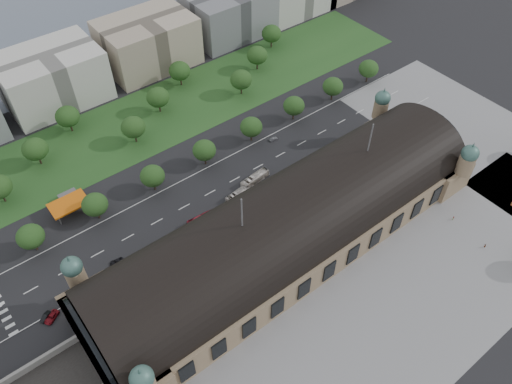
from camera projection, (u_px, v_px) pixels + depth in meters
ground at (288, 244)px, 178.73m from camera, size 900.00×900.00×0.00m
station at (290, 226)px, 171.23m from camera, size 150.00×48.40×44.30m
plaza_south at (401, 316)px, 159.21m from camera, size 190.00×48.00×0.12m
plaza_east at (464, 130)px, 221.95m from camera, size 56.00×100.00×0.12m
road_slab at (184, 207)px, 190.83m from camera, size 260.00×26.00×0.10m
grass_belt at (128, 129)px, 222.58m from camera, size 300.00×45.00×0.10m
petrol_station at (69, 200)px, 189.16m from camera, size 14.00×13.00×5.05m
office_3 at (52, 77)px, 229.08m from camera, size 45.00×32.00×24.00m
office_4 at (148, 42)px, 250.06m from camera, size 45.00×32.00×24.00m
office_5 at (229, 13)px, 271.04m from camera, size 45.00×32.00×24.00m
tree_row_2 at (30, 237)px, 171.68m from camera, size 9.60×9.60×11.52m
tree_row_3 at (95, 205)px, 181.74m from camera, size 9.60×9.60×11.52m
tree_row_4 at (152, 176)px, 191.81m from camera, size 9.60×9.60×11.52m
tree_row_5 at (204, 150)px, 201.88m from camera, size 9.60×9.60×11.52m
tree_row_6 at (251, 127)px, 211.95m from camera, size 9.60×9.60×11.52m
tree_row_7 at (294, 106)px, 222.02m from camera, size 9.60×9.60×11.52m
tree_row_8 at (333, 86)px, 232.09m from camera, size 9.60×9.60×11.52m
tree_row_9 at (369, 69)px, 242.16m from camera, size 9.60×9.60×11.52m
tree_belt_4 at (35, 149)px, 201.42m from camera, size 10.40×10.40×12.48m
tree_belt_5 at (67, 116)px, 215.86m from camera, size 10.40×10.40×12.48m
tree_belt_6 at (133, 127)px, 210.89m from camera, size 10.40×10.40×12.48m
tree_belt_7 at (158, 97)px, 225.33m from camera, size 10.40×10.40×12.48m
tree_belt_8 at (180, 71)px, 239.77m from camera, size 10.40×10.40×12.48m
tree_belt_9 at (241, 80)px, 234.81m from camera, size 10.40×10.40×12.48m
tree_belt_10 at (257, 55)px, 249.25m from camera, size 10.40×10.40×12.48m
tree_belt_11 at (271, 34)px, 263.69m from camera, size 10.40×10.40×12.48m
traffic_car_2 at (116, 262)px, 172.72m from camera, size 5.01×2.80×1.32m
traffic_car_4 at (243, 193)px, 194.83m from camera, size 4.77×2.19×1.58m
traffic_car_5 at (273, 139)px, 216.91m from camera, size 4.00×1.73×1.28m
parked_car_0 at (45, 317)px, 158.12m from camera, size 4.51×3.58×1.44m
parked_car_1 at (52, 317)px, 158.01m from camera, size 6.03×5.15×1.54m
parked_car_2 at (91, 300)px, 162.28m from camera, size 5.18×4.54×1.44m
parked_car_3 at (99, 298)px, 162.86m from camera, size 4.77×3.55×1.51m
parked_car_4 at (174, 254)px, 174.89m from camera, size 4.60×3.56×1.46m
parked_car_5 at (177, 247)px, 176.92m from camera, size 5.47×4.67×1.40m
parked_car_6 at (163, 249)px, 176.26m from camera, size 5.13×3.79×1.38m
bus_west at (204, 219)px, 184.38m from camera, size 13.27×4.13×3.64m
bus_mid at (238, 194)px, 193.25m from camera, size 11.15×3.63×3.05m
bus_east at (255, 179)px, 198.72m from camera, size 13.40×4.40×3.66m
pedestrian_0 at (453, 218)px, 185.82m from camera, size 0.91×0.58×1.76m
pedestrian_1 at (485, 246)px, 177.06m from camera, size 0.60×0.75×1.80m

